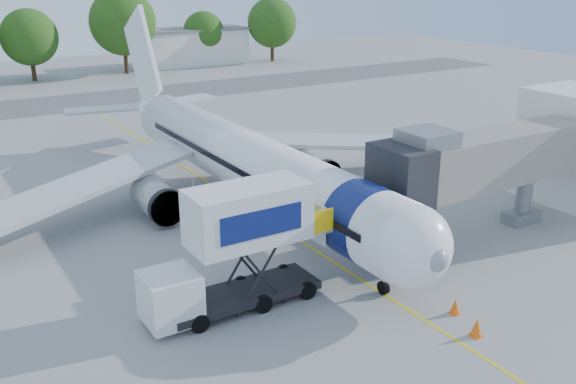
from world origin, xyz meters
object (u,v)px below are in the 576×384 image
aircraft (242,160)px  ground_tug (469,344)px  catering_hiloader (235,250)px  jet_bridge (474,163)px

aircraft → ground_tug: aircraft is taller
ground_tug → catering_hiloader: bearing=113.3°
aircraft → ground_tug: size_ratio=9.59×
jet_bridge → ground_tug: 12.55m
jet_bridge → ground_tug: jet_bridge is taller
catering_hiloader → ground_tug: catering_hiloader is taller
aircraft → catering_hiloader: size_ratio=4.44×
ground_tug → aircraft: bearing=77.4°
jet_bridge → catering_hiloader: 14.35m
ground_tug → jet_bridge: bearing=33.2°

